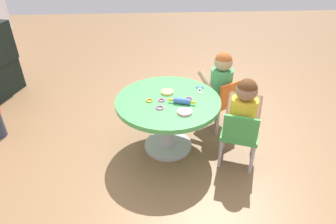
{
  "coord_description": "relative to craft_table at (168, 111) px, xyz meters",
  "views": [
    {
      "loc": [
        -2.15,
        0.13,
        1.76
      ],
      "look_at": [
        0.0,
        0.0,
        0.38
      ],
      "focal_mm": 31.35,
      "sensor_mm": 36.0,
      "label": 1
    }
  ],
  "objects": [
    {
      "name": "cookie_cutter_3",
      "position": [
        -0.14,
        0.08,
        0.12
      ],
      "size": [
        0.07,
        0.07,
        0.01
      ],
      "primitive_type": "torus",
      "color": "#D83FA5",
      "rests_on": "craft_table"
    },
    {
      "name": "child_chair_left",
      "position": [
        -0.25,
        -0.58,
        -0.08
      ],
      "size": [
        0.39,
        0.39,
        0.54
      ],
      "color": "#B7B7BC",
      "rests_on": "ground"
    },
    {
      "name": "cookie_cutter_1",
      "position": [
        -0.02,
        0.16,
        0.12
      ],
      "size": [
        0.06,
        0.06,
        0.01
      ],
      "primitive_type": "torus",
      "color": "orange",
      "rests_on": "craft_table"
    },
    {
      "name": "craft_scissors",
      "position": [
        0.17,
        -0.3,
        0.12
      ],
      "size": [
        0.14,
        0.08,
        0.01
      ],
      "color": "silver",
      "rests_on": "craft_table"
    },
    {
      "name": "playdough_blob_1",
      "position": [
        0.11,
        -0.0,
        0.13
      ],
      "size": [
        0.11,
        0.11,
        0.02
      ],
      "primitive_type": "cylinder",
      "color": "#F2CC72",
      "rests_on": "craft_table"
    },
    {
      "name": "seated_child_left",
      "position": [
        -0.22,
        -0.59,
        0.14
      ],
      "size": [
        0.42,
        0.37,
        0.51
      ],
      "color": "#3F4772",
      "rests_on": "ground"
    },
    {
      "name": "cookie_cutter_2",
      "position": [
        -0.01,
        -0.18,
        0.12
      ],
      "size": [
        0.06,
        0.06,
        0.01
      ],
      "primitive_type": "torus",
      "color": "#D83FA5",
      "rests_on": "craft_table"
    },
    {
      "name": "rolling_pin",
      "position": [
        -0.08,
        -0.11,
        0.14
      ],
      "size": [
        0.09,
        0.23,
        0.05
      ],
      "color": "#3F72CC",
      "rests_on": "craft_table"
    },
    {
      "name": "child_chair_right",
      "position": [
        0.31,
        -0.55,
        -0.08
      ],
      "size": [
        0.41,
        0.41,
        0.54
      ],
      "color": "#B7B7BC",
      "rests_on": "ground"
    },
    {
      "name": "seated_child_right",
      "position": [
        0.34,
        -0.53,
        0.14
      ],
      "size": [
        0.44,
        0.41,
        0.51
      ],
      "color": "#3F4772",
      "rests_on": "ground"
    },
    {
      "name": "playdough_blob_0",
      "position": [
        -0.22,
        -0.12,
        0.13
      ],
      "size": [
        0.12,
        0.12,
        0.02
      ],
      "primitive_type": "cylinder",
      "color": "pink",
      "rests_on": "craft_table"
    },
    {
      "name": "cookie_cutter_0",
      "position": [
        -0.02,
        0.05,
        0.12
      ],
      "size": [
        0.06,
        0.06,
        0.01
      ],
      "primitive_type": "torus",
      "color": "#D83FA5",
      "rests_on": "craft_table"
    },
    {
      "name": "craft_table",
      "position": [
        0.0,
        0.0,
        0.0
      ],
      "size": [
        0.9,
        0.9,
        0.51
      ],
      "color": "silver",
      "rests_on": "ground"
    },
    {
      "name": "ground_plane",
      "position": [
        0.0,
        0.0,
        -0.39
      ],
      "size": [
        10.0,
        10.0,
        0.0
      ],
      "primitive_type": "plane",
      "color": "olive"
    }
  ]
}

